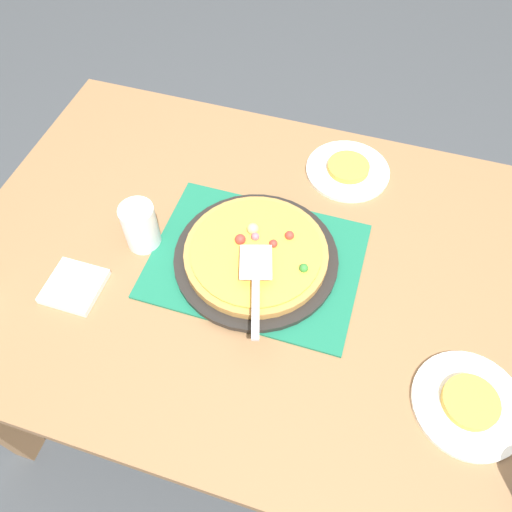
% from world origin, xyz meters
% --- Properties ---
extents(ground_plane, '(8.00, 8.00, 0.00)m').
position_xyz_m(ground_plane, '(0.00, 0.00, 0.00)').
color(ground_plane, '#3D4247').
extents(dining_table, '(1.40, 1.00, 0.75)m').
position_xyz_m(dining_table, '(0.00, 0.00, 0.64)').
color(dining_table, olive).
rests_on(dining_table, ground_plane).
extents(placemat, '(0.48, 0.36, 0.01)m').
position_xyz_m(placemat, '(0.00, 0.00, 0.75)').
color(placemat, '#196B4C').
rests_on(placemat, dining_table).
extents(pizza_pan, '(0.38, 0.38, 0.01)m').
position_xyz_m(pizza_pan, '(0.00, 0.00, 0.76)').
color(pizza_pan, black).
rests_on(pizza_pan, placemat).
extents(pizza, '(0.33, 0.33, 0.05)m').
position_xyz_m(pizza, '(0.00, 0.00, 0.78)').
color(pizza, '#B78442').
rests_on(pizza, pizza_pan).
extents(plate_near_left, '(0.22, 0.22, 0.01)m').
position_xyz_m(plate_near_left, '(0.15, 0.35, 0.76)').
color(plate_near_left, white).
rests_on(plate_near_left, dining_table).
extents(plate_far_right, '(0.22, 0.22, 0.01)m').
position_xyz_m(plate_far_right, '(0.50, -0.20, 0.76)').
color(plate_far_right, white).
rests_on(plate_far_right, dining_table).
extents(served_slice_left, '(0.11, 0.11, 0.02)m').
position_xyz_m(served_slice_left, '(0.15, 0.35, 0.77)').
color(served_slice_left, gold).
rests_on(served_slice_left, plate_near_left).
extents(served_slice_right, '(0.11, 0.11, 0.02)m').
position_xyz_m(served_slice_right, '(0.50, -0.20, 0.77)').
color(served_slice_right, gold).
rests_on(served_slice_right, plate_far_right).
extents(cup_far, '(0.08, 0.08, 0.12)m').
position_xyz_m(cup_far, '(-0.27, -0.03, 0.81)').
color(cup_far, white).
rests_on(cup_far, dining_table).
extents(pizza_server, '(0.11, 0.23, 0.01)m').
position_xyz_m(pizza_server, '(0.03, -0.09, 0.82)').
color(pizza_server, silver).
rests_on(pizza_server, pizza).
extents(napkin_stack, '(0.12, 0.12, 0.02)m').
position_xyz_m(napkin_stack, '(-0.37, -0.19, 0.76)').
color(napkin_stack, white).
rests_on(napkin_stack, dining_table).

